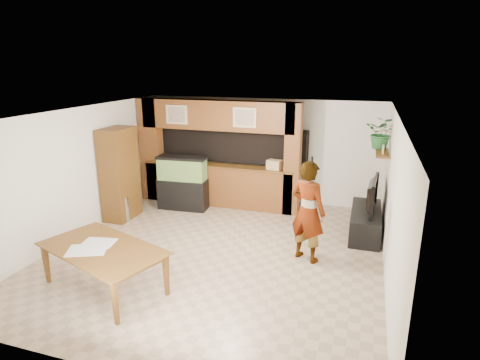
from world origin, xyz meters
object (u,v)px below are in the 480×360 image
(television, at_px, (368,194))
(person, at_px, (308,211))
(pantry_cabinet, at_px, (120,174))
(aquarium, at_px, (183,183))
(dining_table, at_px, (102,269))

(television, distance_m, person, 1.78)
(pantry_cabinet, height_order, person, pantry_cabinet)
(television, bearing_deg, person, 150.08)
(pantry_cabinet, relative_size, aquarium, 1.59)
(pantry_cabinet, xyz_separation_m, dining_table, (1.47, -2.76, -0.69))
(pantry_cabinet, xyz_separation_m, person, (4.35, -0.76, -0.12))
(aquarium, height_order, television, aquarium)
(person, relative_size, dining_table, 0.92)
(aquarium, height_order, dining_table, aquarium)
(pantry_cabinet, relative_size, dining_table, 1.03)
(aquarium, distance_m, person, 3.70)
(pantry_cabinet, distance_m, aquarium, 1.50)
(person, height_order, dining_table, person)
(aquarium, distance_m, dining_table, 3.75)
(pantry_cabinet, height_order, aquarium, pantry_cabinet)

